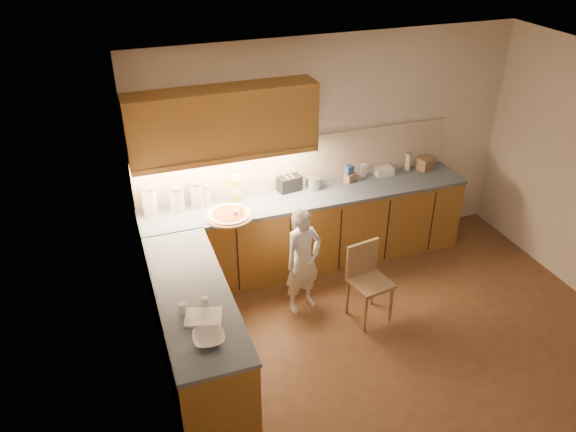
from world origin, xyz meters
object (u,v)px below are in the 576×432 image
(child, at_px, (303,261))
(oil_jug, at_px, (236,189))
(pizza_on_board, at_px, (229,215))
(toaster, at_px, (289,183))
(wooden_chair, at_px, (367,276))

(child, relative_size, oil_jug, 3.91)
(pizza_on_board, xyz_separation_m, toaster, (0.79, 0.36, 0.06))
(pizza_on_board, relative_size, wooden_chair, 0.61)
(oil_jug, bearing_deg, wooden_chair, -49.95)
(wooden_chair, xyz_separation_m, toaster, (-0.39, 1.25, 0.52))
(oil_jug, xyz_separation_m, toaster, (0.63, 0.03, -0.05))
(wooden_chair, xyz_separation_m, oil_jug, (-1.03, 1.22, 0.58))
(wooden_chair, distance_m, oil_jug, 1.69)
(wooden_chair, bearing_deg, toaster, 98.19)
(oil_jug, relative_size, toaster, 1.07)
(pizza_on_board, xyz_separation_m, child, (0.61, -0.57, -0.35))
(oil_jug, bearing_deg, child, -63.47)
(pizza_on_board, xyz_separation_m, wooden_chair, (1.19, -0.89, -0.46))
(wooden_chair, height_order, toaster, toaster)
(oil_jug, height_order, toaster, oil_jug)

